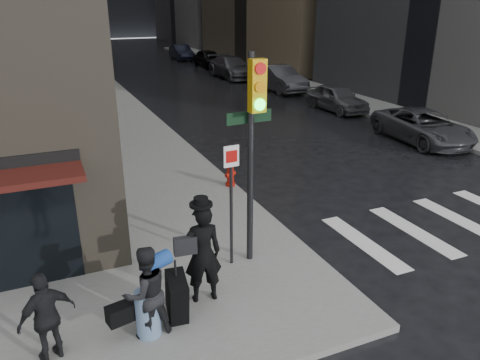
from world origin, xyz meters
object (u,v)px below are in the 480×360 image
object	(u,v)px
man_greycoat	(47,317)
traffic_light	(251,134)
parked_car_2	(279,78)
parked_car_4	(209,58)
parked_car_3	(232,67)
parked_car_5	(181,52)
parked_car_1	(337,98)
fire_hydrant	(230,176)
man_jeans	(145,292)
parked_car_0	(423,126)
man_overcoat	(197,261)

from	to	relation	value
man_greycoat	traffic_light	bearing A→B (deg)	177.95
parked_car_2	parked_car_4	bearing A→B (deg)	88.55
parked_car_3	parked_car_5	distance (m)	12.97
man_greycoat	parked_car_1	size ratio (longest dim) A/B	0.38
fire_hydrant	man_jeans	bearing A→B (deg)	-123.96
parked_car_1	parked_car_2	size ratio (longest dim) A/B	0.83
man_greycoat	parked_car_0	world-z (taller)	man_greycoat
parked_car_3	parked_car_5	world-z (taller)	parked_car_3
fire_hydrant	parked_car_1	size ratio (longest dim) A/B	0.17
parked_car_0	man_jeans	bearing A→B (deg)	-145.99
man_overcoat	traffic_light	xyz separation A→B (m)	(1.56, 1.02, 2.01)
parked_car_0	parked_car_1	size ratio (longest dim) A/B	1.17
man_overcoat	parked_car_2	xyz separation A→B (m)	(12.45, 20.20, -0.25)
parked_car_4	parked_car_0	bearing A→B (deg)	-90.05
parked_car_3	parked_car_5	xyz separation A→B (m)	(-0.12, 12.97, -0.06)
traffic_light	parked_car_1	bearing A→B (deg)	45.77
man_greycoat	parked_car_0	bearing A→B (deg)	-174.44
traffic_light	parked_car_2	size ratio (longest dim) A/B	0.91
parked_car_1	parked_car_5	world-z (taller)	parked_car_5
traffic_light	fire_hydrant	world-z (taller)	traffic_light
parked_car_1	parked_car_5	bearing A→B (deg)	90.01
parked_car_1	parked_car_4	distance (m)	19.46
parked_car_1	fire_hydrant	bearing A→B (deg)	-141.21
parked_car_0	parked_car_4	world-z (taller)	parked_car_4
man_jeans	parked_car_5	world-z (taller)	man_jeans
parked_car_5	parked_car_0	bearing A→B (deg)	-86.40
man_jeans	fire_hydrant	bearing A→B (deg)	-136.83
parked_car_1	parked_car_0	bearing A→B (deg)	-93.20
parked_car_0	man_overcoat	bearing A→B (deg)	-145.57
parked_car_3	parked_car_5	bearing A→B (deg)	89.28
fire_hydrant	man_greycoat	bearing A→B (deg)	-133.28
man_overcoat	fire_hydrant	size ratio (longest dim) A/B	3.21
parked_car_3	parked_car_4	size ratio (longest dim) A/B	1.22
parked_car_4	parked_car_5	xyz separation A→B (m)	(-0.59, 6.49, -0.03)
fire_hydrant	parked_car_0	distance (m)	9.67
parked_car_0	parked_car_2	xyz separation A→B (m)	(0.06, 12.97, 0.15)
parked_car_0	parked_car_1	world-z (taller)	parked_car_1
parked_car_3	parked_car_2	bearing A→B (deg)	-85.29
parked_car_0	traffic_light	bearing A→B (deg)	-145.99
parked_car_3	parked_car_4	distance (m)	6.50
man_jeans	parked_car_2	bearing A→B (deg)	-136.06
man_greycoat	parked_car_5	world-z (taller)	man_greycoat
fire_hydrant	parked_car_5	distance (m)	35.34
parked_car_2	parked_car_3	bearing A→B (deg)	93.60
man_overcoat	parked_car_1	distance (m)	18.58
parked_car_3	man_jeans	bearing A→B (deg)	-116.58
traffic_light	parked_car_4	distance (m)	33.96
man_overcoat	parked_car_1	xyz separation A→B (m)	(12.53, 13.71, -0.37)
man_jeans	man_greycoat	xyz separation A→B (m)	(-1.56, 0.03, -0.05)
parked_car_2	parked_car_5	distance (m)	19.47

